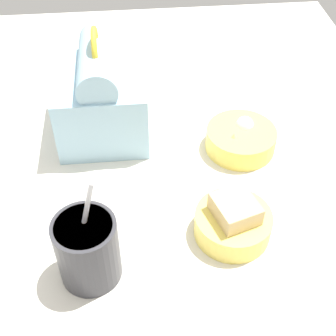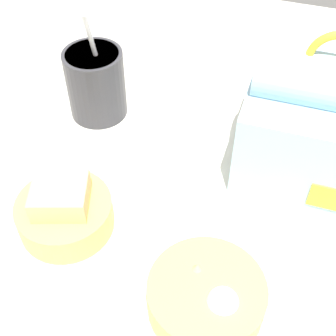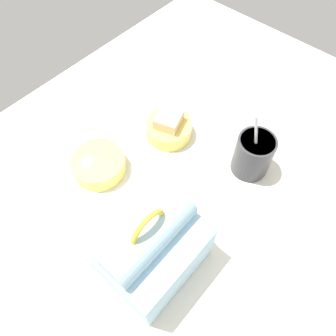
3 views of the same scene
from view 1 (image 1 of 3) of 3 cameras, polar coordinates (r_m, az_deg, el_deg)
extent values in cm
cube|color=silver|center=(83.10, -3.05, -3.41)|extent=(140.00, 110.00, 2.00)
cube|color=#9EC6DB|center=(91.76, -8.03, 7.90)|extent=(19.68, 16.72, 12.97)
cylinder|color=#9EC6DB|center=(87.04, -8.58, 12.36)|extent=(18.70, 7.14, 7.14)
cube|color=yellow|center=(96.15, -2.78, 8.08)|extent=(5.51, 0.30, 3.89)
torus|color=yellow|center=(85.40, -8.82, 14.18)|extent=(7.89, 1.00, 7.89)
cylinder|color=#333338|center=(68.61, -9.75, -9.83)|extent=(9.11, 9.11, 11.09)
cylinder|color=#C6892D|center=(64.47, -10.31, -7.11)|extent=(8.02, 8.02, 0.60)
cylinder|color=silver|center=(63.71, -10.05, -5.77)|extent=(0.70, 3.76, 12.54)
cylinder|color=#EFD65B|center=(75.51, 7.89, -6.81)|extent=(12.26, 12.26, 4.31)
cube|color=tan|center=(73.69, 8.07, -5.66)|extent=(8.31, 7.91, 6.03)
cylinder|color=#EFD65B|center=(90.13, 8.85, 3.46)|extent=(13.25, 13.25, 4.29)
ellipsoid|color=white|center=(90.88, 9.30, 5.02)|extent=(3.60, 3.60, 4.24)
cone|color=#F4DB84|center=(87.76, 7.98, 3.26)|extent=(5.99, 5.99, 3.64)
sphere|color=#4C5623|center=(91.33, 11.26, 3.84)|extent=(1.59, 1.59, 1.59)
sphere|color=#4C5623|center=(91.53, 10.72, 4.04)|extent=(1.59, 1.59, 1.59)
sphere|color=#4C5623|center=(91.35, 10.13, 4.04)|extent=(1.59, 1.59, 1.59)
sphere|color=#4C5623|center=(90.82, 9.68, 3.84)|extent=(1.59, 1.59, 1.59)
camera|label=2|loc=(0.83, 32.74, 31.79)|focal=50.00mm
camera|label=3|loc=(0.91, -29.53, 46.92)|focal=35.00mm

